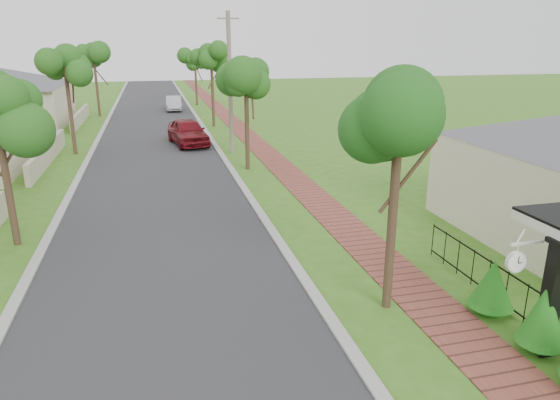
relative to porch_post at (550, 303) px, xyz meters
name	(u,v)px	position (x,y,z in m)	size (l,w,h in m)	color
ground	(321,355)	(-4.55, 1.00, -1.12)	(160.00, 160.00, 0.00)	#3A6818
road	(156,157)	(-7.55, 21.00, -1.12)	(7.00, 120.00, 0.02)	#28282B
kerb_right	(221,154)	(-3.90, 21.00, -1.12)	(0.30, 120.00, 0.10)	#9E9E99
kerb_left	(87,161)	(-11.20, 21.00, -1.12)	(0.30, 120.00, 0.10)	#9E9E99
sidewalk	(264,151)	(-1.30, 21.00, -1.12)	(1.50, 120.00, 0.03)	brown
porch_post	(550,303)	(0.00, 0.00, 0.00)	(0.48, 0.48, 2.52)	black
picket_fence	(526,303)	(0.35, 1.00, -0.59)	(0.03, 8.02, 1.00)	black
street_trees	(151,68)	(-7.42, 27.84, 3.42)	(10.70, 37.65, 5.89)	#382619
parked_car_red	(188,132)	(-5.51, 24.13, -0.31)	(1.91, 4.74, 1.62)	maroon
parked_car_white	(174,104)	(-5.55, 41.24, -0.46)	(1.39, 3.98, 1.31)	#BCBCBE
near_tree	(398,135)	(-2.35, 2.50, 3.10)	(2.07, 2.07, 5.30)	#382619
utility_pole	(230,84)	(-3.23, 21.00, 2.84)	(1.20, 0.24, 7.80)	#796C5F
station_clock	(517,260)	(-0.61, 0.40, 0.83)	(0.80, 0.13, 0.65)	white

